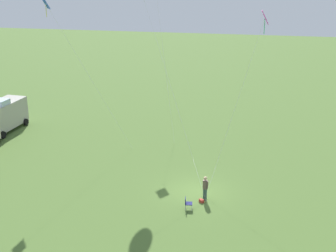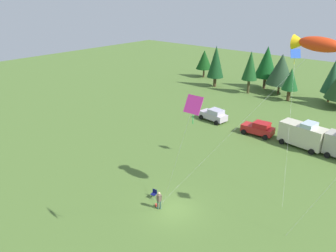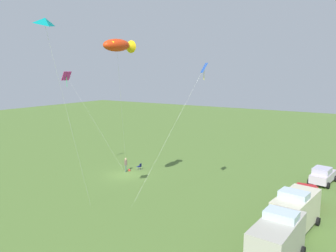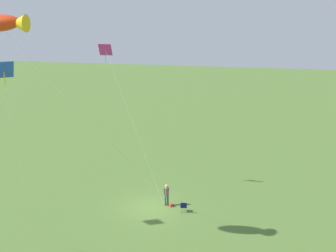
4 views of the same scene
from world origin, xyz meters
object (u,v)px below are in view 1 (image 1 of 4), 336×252
at_px(folding_chair, 187,203).
at_px(van_motorhome_grey, 3,115).
at_px(kite_diamond_blue, 49,10).
at_px(backpack_on_grass, 201,201).
at_px(person_kite_flyer, 205,186).
at_px(kite_diamond_rainbow, 264,22).

xyz_separation_m(folding_chair, van_motorhome_grey, (11.74, 20.00, 1.16)).
relative_size(folding_chair, kite_diamond_blue, 0.06).
bearing_deg(backpack_on_grass, person_kite_flyer, -22.61).
relative_size(folding_chair, kite_diamond_rainbow, 0.07).
relative_size(person_kite_flyer, kite_diamond_rainbow, 0.14).
bearing_deg(van_motorhome_grey, folding_chair, 63.64).
xyz_separation_m(van_motorhome_grey, kite_diamond_rainbow, (-4.54, -24.18, 9.87)).
relative_size(folding_chair, van_motorhome_grey, 0.15).
relative_size(van_motorhome_grey, kite_diamond_rainbow, 0.45).
bearing_deg(van_motorhome_grey, backpack_on_grass, 67.00).
height_order(van_motorhome_grey, kite_diamond_rainbow, kite_diamond_rainbow).
bearing_deg(backpack_on_grass, kite_diamond_rainbow, -28.98).
bearing_deg(kite_diamond_rainbow, van_motorhome_grey, 79.37).
bearing_deg(van_motorhome_grey, kite_diamond_blue, 63.10).
relative_size(person_kite_flyer, van_motorhome_grey, 0.31).
bearing_deg(kite_diamond_rainbow, backpack_on_grass, 151.02).
height_order(folding_chair, van_motorhome_grey, van_motorhome_grey).
distance_m(backpack_on_grass, van_motorhome_grey, 23.41).
height_order(van_motorhome_grey, kite_diamond_blue, kite_diamond_blue).
relative_size(backpack_on_grass, kite_diamond_rainbow, 0.03).
relative_size(kite_diamond_blue, kite_diamond_rainbow, 1.05).
height_order(person_kite_flyer, van_motorhome_grey, van_motorhome_grey).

